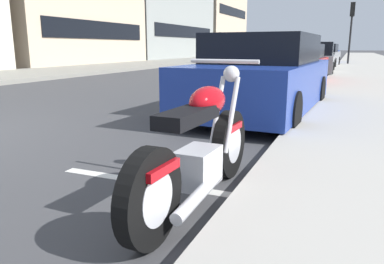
{
  "coord_description": "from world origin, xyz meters",
  "views": [
    {
      "loc": [
        -2.85,
        -5.56,
        1.22
      ],
      "look_at": [
        0.14,
        -4.31,
        0.48
      ],
      "focal_mm": 35.0,
      "sensor_mm": 36.0,
      "label": 1
    }
  ],
  "objects_px": {
    "parked_car_across_street": "(293,65)",
    "parked_car_near_corner": "(313,59)",
    "parked_car_far_down_curb": "(323,54)",
    "parked_motorcycle": "(200,151)",
    "parked_car_second_in_row": "(263,77)",
    "parked_car_behind_motorcycle": "(321,56)",
    "traffic_signal_near_corner": "(352,20)"
  },
  "relations": [
    {
      "from": "parked_car_across_street",
      "to": "parked_car_near_corner",
      "type": "relative_size",
      "value": 0.91
    },
    {
      "from": "parked_car_far_down_curb",
      "to": "parked_car_across_street",
      "type": "bearing_deg",
      "value": -175.68
    },
    {
      "from": "parked_motorcycle",
      "to": "parked_car_second_in_row",
      "type": "distance_m",
      "value": 4.29
    },
    {
      "from": "parked_car_near_corner",
      "to": "parked_car_behind_motorcycle",
      "type": "relative_size",
      "value": 0.99
    },
    {
      "from": "parked_motorcycle",
      "to": "traffic_signal_near_corner",
      "type": "relative_size",
      "value": 0.55
    },
    {
      "from": "parked_car_far_down_curb",
      "to": "parked_car_behind_motorcycle",
      "type": "bearing_deg",
      "value": -173.83
    },
    {
      "from": "parked_car_near_corner",
      "to": "parked_car_behind_motorcycle",
      "type": "distance_m",
      "value": 5.65
    },
    {
      "from": "traffic_signal_near_corner",
      "to": "parked_car_near_corner",
      "type": "bearing_deg",
      "value": 170.87
    },
    {
      "from": "parked_motorcycle",
      "to": "parked_car_second_in_row",
      "type": "bearing_deg",
      "value": 8.37
    },
    {
      "from": "parked_car_across_street",
      "to": "parked_car_near_corner",
      "type": "height_order",
      "value": "parked_car_near_corner"
    },
    {
      "from": "parked_car_second_in_row",
      "to": "parked_motorcycle",
      "type": "bearing_deg",
      "value": -171.25
    },
    {
      "from": "parked_car_across_street",
      "to": "traffic_signal_near_corner",
      "type": "relative_size",
      "value": 1.09
    },
    {
      "from": "parked_car_second_in_row",
      "to": "traffic_signal_near_corner",
      "type": "distance_m",
      "value": 19.89
    },
    {
      "from": "parked_motorcycle",
      "to": "parked_car_far_down_curb",
      "type": "distance_m",
      "value": 26.66
    },
    {
      "from": "parked_motorcycle",
      "to": "parked_car_across_street",
      "type": "height_order",
      "value": "parked_car_across_street"
    },
    {
      "from": "parked_car_across_street",
      "to": "traffic_signal_near_corner",
      "type": "height_order",
      "value": "traffic_signal_near_corner"
    },
    {
      "from": "parked_car_near_corner",
      "to": "parked_car_far_down_curb",
      "type": "relative_size",
      "value": 0.99
    },
    {
      "from": "parked_car_second_in_row",
      "to": "parked_car_across_street",
      "type": "distance_m",
      "value": 6.07
    },
    {
      "from": "parked_car_behind_motorcycle",
      "to": "parked_car_second_in_row",
      "type": "bearing_deg",
      "value": -177.31
    },
    {
      "from": "parked_car_across_street",
      "to": "parked_car_second_in_row",
      "type": "bearing_deg",
      "value": -175.35
    },
    {
      "from": "parked_motorcycle",
      "to": "parked_car_second_in_row",
      "type": "height_order",
      "value": "parked_car_second_in_row"
    },
    {
      "from": "parked_car_second_in_row",
      "to": "traffic_signal_near_corner",
      "type": "relative_size",
      "value": 1.18
    },
    {
      "from": "parked_car_second_in_row",
      "to": "traffic_signal_near_corner",
      "type": "height_order",
      "value": "traffic_signal_near_corner"
    },
    {
      "from": "parked_car_across_street",
      "to": "parked_car_behind_motorcycle",
      "type": "height_order",
      "value": "parked_car_behind_motorcycle"
    },
    {
      "from": "parked_car_near_corner",
      "to": "parked_car_far_down_curb",
      "type": "bearing_deg",
      "value": 0.22
    },
    {
      "from": "parked_car_behind_motorcycle",
      "to": "parked_car_far_down_curb",
      "type": "height_order",
      "value": "parked_car_far_down_curb"
    },
    {
      "from": "parked_car_near_corner",
      "to": "traffic_signal_near_corner",
      "type": "xyz_separation_m",
      "value": [
        8.72,
        -1.4,
        2.21
      ]
    },
    {
      "from": "parked_car_second_in_row",
      "to": "traffic_signal_near_corner",
      "type": "xyz_separation_m",
      "value": [
        19.73,
        -1.31,
        2.2
      ]
    },
    {
      "from": "parked_motorcycle",
      "to": "parked_car_near_corner",
      "type": "relative_size",
      "value": 0.46
    },
    {
      "from": "parked_motorcycle",
      "to": "parked_car_behind_motorcycle",
      "type": "relative_size",
      "value": 0.45
    },
    {
      "from": "parked_car_across_street",
      "to": "traffic_signal_near_corner",
      "type": "distance_m",
      "value": 13.94
    },
    {
      "from": "parked_car_near_corner",
      "to": "parked_car_across_street",
      "type": "bearing_deg",
      "value": 176.52
    }
  ]
}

